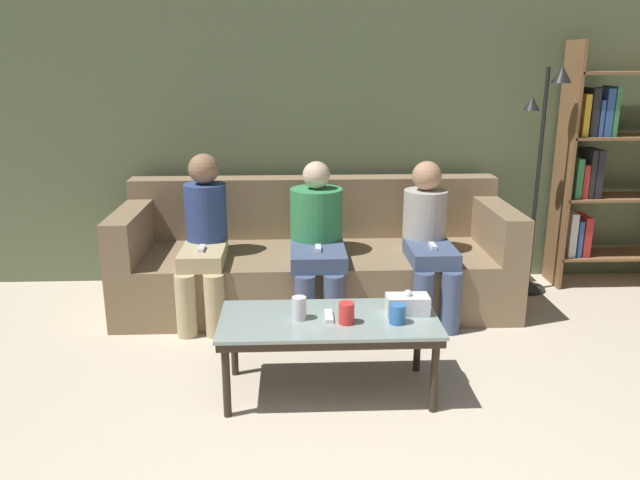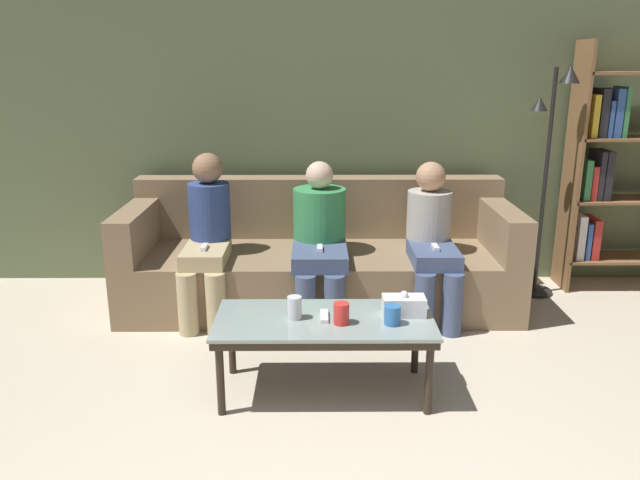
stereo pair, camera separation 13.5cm
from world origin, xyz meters
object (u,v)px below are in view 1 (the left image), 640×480
(seated_person_left_end, at_px, (204,235))
(cup_near_left, at_px, (299,308))
(coffee_table, at_px, (329,326))
(seated_person_mid_right, at_px, (428,236))
(tissue_box, at_px, (407,304))
(couch, at_px, (316,261))
(cup_near_right, at_px, (397,314))
(bookshelf, at_px, (606,167))
(seated_person_mid_left, at_px, (317,236))
(cup_far_center, at_px, (346,313))
(standing_lamp, at_px, (542,157))
(game_remote, at_px, (329,316))

(seated_person_left_end, bearing_deg, cup_near_left, -60.02)
(coffee_table, height_order, seated_person_mid_right, seated_person_mid_right)
(cup_near_left, distance_m, seated_person_mid_right, 1.39)
(tissue_box, bearing_deg, coffee_table, -174.40)
(couch, xyz_separation_m, cup_near_right, (0.36, -1.38, 0.16))
(bookshelf, height_order, seated_person_mid_right, bookshelf)
(coffee_table, relative_size, seated_person_mid_right, 1.08)
(seated_person_mid_left, xyz_separation_m, seated_person_mid_right, (0.75, -0.01, -0.01))
(cup_near_left, height_order, tissue_box, tissue_box)
(cup_far_center, xyz_separation_m, standing_lamp, (1.55, 1.54, 0.54))
(cup_far_center, relative_size, tissue_box, 0.50)
(bookshelf, bearing_deg, cup_near_right, -137.56)
(cup_far_center, bearing_deg, game_remote, 139.73)
(cup_near_left, xyz_separation_m, seated_person_mid_right, (0.89, 1.06, 0.07))
(coffee_table, distance_m, standing_lamp, 2.29)
(seated_person_mid_left, distance_m, seated_person_mid_right, 0.75)
(coffee_table, bearing_deg, seated_person_left_end, 125.89)
(seated_person_left_end, bearing_deg, game_remote, -54.11)
(cup_near_left, height_order, game_remote, cup_near_left)
(coffee_table, distance_m, cup_near_right, 0.36)
(game_remote, bearing_deg, seated_person_mid_left, 90.98)
(coffee_table, distance_m, cup_far_center, 0.15)
(tissue_box, bearing_deg, cup_near_left, -175.24)
(cup_far_center, relative_size, seated_person_mid_right, 0.11)
(coffee_table, relative_size, cup_far_center, 10.23)
(tissue_box, xyz_separation_m, seated_person_mid_right, (0.32, 1.02, 0.08))
(seated_person_left_end, distance_m, seated_person_mid_right, 1.50)
(standing_lamp, relative_size, seated_person_mid_right, 1.60)
(game_remote, xyz_separation_m, standing_lamp, (1.63, 1.47, 0.59))
(cup_near_left, distance_m, tissue_box, 0.57)
(bookshelf, relative_size, standing_lamp, 1.11)
(coffee_table, height_order, bookshelf, bookshelf)
(tissue_box, distance_m, game_remote, 0.42)
(coffee_table, xyz_separation_m, cup_near_left, (-0.15, -0.01, 0.10))
(cup_near_right, bearing_deg, bookshelf, 42.44)
(coffee_table, height_order, cup_near_left, cup_near_left)
(seated_person_mid_left, bearing_deg, game_remote, -89.02)
(tissue_box, height_order, seated_person_mid_right, seated_person_mid_right)
(couch, bearing_deg, game_remote, -89.20)
(seated_person_left_end, bearing_deg, seated_person_mid_left, 0.31)
(seated_person_mid_right, bearing_deg, standing_lamp, 24.80)
(game_remote, bearing_deg, couch, 90.80)
(seated_person_mid_left, bearing_deg, seated_person_left_end, -179.69)
(standing_lamp, bearing_deg, tissue_box, -130.41)
(standing_lamp, relative_size, seated_person_mid_left, 1.59)
(cup_near_left, height_order, seated_person_mid_right, seated_person_mid_right)
(bookshelf, bearing_deg, cup_near_left, -145.37)
(cup_near_left, height_order, standing_lamp, standing_lamp)
(coffee_table, height_order, game_remote, game_remote)
(coffee_table, xyz_separation_m, standing_lamp, (1.63, 1.47, 0.64))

